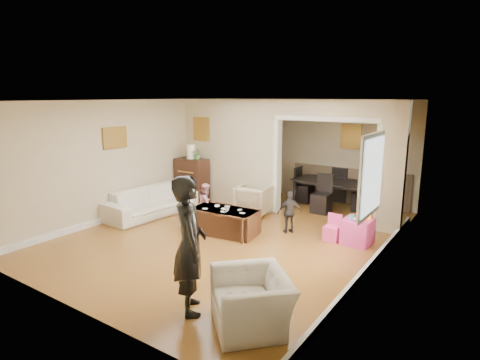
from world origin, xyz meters
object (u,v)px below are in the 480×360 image
Objects in this scene: table_lamp at (191,152)px; adult_person at (190,245)px; child_kneel_b at (206,203)px; dresser at (192,180)px; child_kneel_a at (187,207)px; child_toddler at (290,212)px; dining_table at (332,194)px; cyan_cup at (352,217)px; coffee_table at (225,221)px; sofa at (152,202)px; coffee_cup at (227,208)px; play_table at (357,232)px; armchair_back at (254,200)px; armchair_front at (252,301)px.

adult_person is at bearing -49.38° from table_lamp.
adult_person is 3.57m from child_kneel_b.
dresser is 1.85m from child_kneel_b.
child_toddler is (1.90, 0.90, -0.00)m from child_kneel_a.
dresser is 3.53m from dining_table.
child_kneel_a reaches higher than child_toddler.
child_toddler reaches higher than cyan_cup.
child_kneel_a is at bearing -169.99° from coffee_table.
sofa is 3.22m from child_toddler.
coffee_cup is at bearing -87.60° from sofa.
dresser is 2.61m from coffee_table.
child_toddler is (-0.31, 3.33, -0.45)m from adult_person.
play_table is at bearing -7.39° from table_lamp.
child_kneel_b reaches higher than coffee_cup.
coffee_table is 0.71× the size of dining_table.
table_lamp reaches higher than child_toddler.
table_lamp is (-1.91, 0.07, 0.96)m from armchair_back.
child_toddler reaches higher than play_table.
table_lamp is at bearing 39.93° from child_kneel_a.
armchair_back is 7.28× the size of coffee_cup.
dining_table is (3.13, 3.01, 0.01)m from sofa.
coffee_table is 0.88m from child_kneel_a.
adult_person reaches higher than coffee_table.
dining_table reaches higher than sofa.
adult_person reaches higher than table_lamp.
dresser is at bearing 145.05° from coffee_table.
dining_table reaches higher than coffee_cup.
child_toddler reaches higher than sofa.
table_lamp is 3.37m from child_toddler.
child_toddler is at bearing 153.67° from armchair_front.
adult_person is at bearing -172.38° from child_kneel_b.
child_kneel_a is (1.27, -1.63, -0.13)m from dresser.
child_kneel_a is at bearing -52.09° from dresser.
play_table is at bearing 20.78° from coffee_table.
coffee_table is 1.51× the size of child_kneel_b.
sofa is 21.22× the size of coffee_cup.
dining_table is (1.24, 1.64, -0.01)m from armchair_back.
armchair_back reaches higher than armchair_front.
dresser is 1.28× the size of child_kneel_b.
armchair_front is at bearing -42.32° from table_lamp.
play_table is 3.14m from child_kneel_b.
cyan_cup is at bearing 20.51° from coffee_table.
table_lamp reaches higher than child_kneel_a.
child_kneel_a is 2.10m from child_toddler.
dresser is 2.26× the size of play_table.
table_lamp is 0.42× the size of child_kneel_a.
armchair_front reaches higher than coffee_table.
sofa is 4.34m from dining_table.
table_lamp is at bearing 145.39° from coffee_cup.
child_kneel_a is at bearing -173.99° from coffee_cup.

